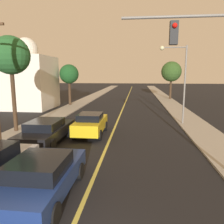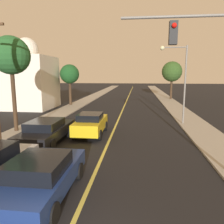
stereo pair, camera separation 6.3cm
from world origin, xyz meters
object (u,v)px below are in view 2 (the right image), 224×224
(car_outer_lane_second, at_px, (46,131))
(tree_right_near, at_px, (172,72))
(domed_building_left, at_px, (28,80))
(car_near_lane_second, at_px, (91,123))
(tree_left_far, at_px, (11,56))
(tree_left_near, at_px, (70,74))
(traffic_signal_mast, at_px, (211,66))
(streetlamp_right, at_px, (178,73))
(car_near_lane_front, at_px, (41,176))

(car_outer_lane_second, bearing_deg, tree_right_near, 66.18)
(car_outer_lane_second, xyz_separation_m, domed_building_left, (-7.89, 13.33, 2.76))
(car_near_lane_second, xyz_separation_m, tree_left_far, (-5.56, 0.01, 4.62))
(tree_left_near, relative_size, domed_building_left, 0.63)
(traffic_signal_mast, relative_size, tree_left_far, 0.98)
(tree_left_far, height_order, tree_right_near, tree_left_far)
(domed_building_left, bearing_deg, streetlamp_right, -23.23)
(tree_left_near, bearing_deg, car_near_lane_second, -67.25)
(car_near_lane_second, relative_size, domed_building_left, 0.49)
(traffic_signal_mast, distance_m, streetlamp_right, 9.35)
(car_outer_lane_second, height_order, domed_building_left, domed_building_left)
(tree_left_near, bearing_deg, car_near_lane_front, -75.08)
(streetlamp_right, distance_m, tree_left_far, 12.73)
(car_near_lane_second, xyz_separation_m, car_outer_lane_second, (-2.30, -2.18, -0.02))
(car_near_lane_front, relative_size, car_near_lane_second, 1.08)
(car_near_lane_front, distance_m, domed_building_left, 21.83)
(tree_left_far, height_order, domed_building_left, domed_building_left)
(car_outer_lane_second, distance_m, tree_right_near, 27.59)
(tree_right_near, bearing_deg, traffic_signal_mast, -95.42)
(car_outer_lane_second, relative_size, streetlamp_right, 0.80)
(car_near_lane_second, bearing_deg, tree_right_near, 69.05)
(traffic_signal_mast, height_order, tree_right_near, traffic_signal_mast)
(streetlamp_right, relative_size, domed_building_left, 0.75)
(car_near_lane_second, xyz_separation_m, domed_building_left, (-10.19, 11.15, 2.74))
(domed_building_left, bearing_deg, tree_left_near, 31.78)
(car_near_lane_front, relative_size, tree_left_far, 0.67)
(tree_right_near, distance_m, domed_building_left, 22.26)
(car_near_lane_second, height_order, tree_left_far, tree_left_far)
(tree_left_near, relative_size, tree_right_near, 0.87)
(traffic_signal_mast, bearing_deg, car_near_lane_front, -156.73)
(car_near_lane_second, xyz_separation_m, tree_right_near, (8.73, 22.82, 3.80))
(traffic_signal_mast, distance_m, domed_building_left, 23.18)
(car_near_lane_second, height_order, tree_right_near, tree_right_near)
(tree_left_near, bearing_deg, car_outer_lane_second, -77.65)
(car_near_lane_second, relative_size, tree_left_far, 0.62)
(streetlamp_right, height_order, tree_left_near, streetlamp_right)
(car_near_lane_second, bearing_deg, car_outer_lane_second, -136.57)
(streetlamp_right, bearing_deg, domed_building_left, 156.77)
(tree_right_near, bearing_deg, tree_left_far, -122.07)
(car_near_lane_front, relative_size, streetlamp_right, 0.70)
(tree_right_near, xyz_separation_m, domed_building_left, (-18.92, -11.67, -1.06))
(car_near_lane_second, relative_size, traffic_signal_mast, 0.63)
(streetlamp_right, bearing_deg, car_near_lane_second, -148.31)
(car_outer_lane_second, height_order, tree_left_far, tree_left_far)
(car_outer_lane_second, height_order, tree_right_near, tree_right_near)
(traffic_signal_mast, bearing_deg, tree_left_far, 155.28)
(domed_building_left, bearing_deg, tree_right_near, 31.65)
(car_near_lane_front, xyz_separation_m, traffic_signal_mast, (6.06, 2.61, 3.76))
(car_near_lane_front, xyz_separation_m, car_near_lane_second, (0.00, 7.95, 0.04))
(streetlamp_right, height_order, tree_right_near, streetlamp_right)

